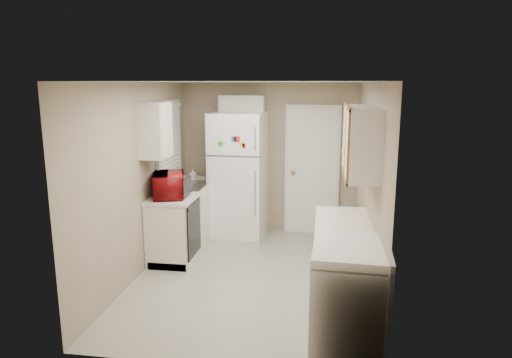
# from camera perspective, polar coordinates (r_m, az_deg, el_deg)

# --- Properties ---
(floor) EXTENTS (3.80, 3.80, 0.00)m
(floor) POSITION_cam_1_polar(r_m,az_deg,el_deg) (5.88, -0.73, -12.06)
(floor) COLOR beige
(floor) RESTS_ON ground
(ceiling) EXTENTS (3.80, 3.80, 0.00)m
(ceiling) POSITION_cam_1_polar(r_m,az_deg,el_deg) (5.37, -0.80, 12.05)
(ceiling) COLOR white
(ceiling) RESTS_ON floor
(wall_left) EXTENTS (3.80, 3.80, 0.00)m
(wall_left) POSITION_cam_1_polar(r_m,az_deg,el_deg) (5.88, -14.35, -0.11)
(wall_left) COLOR tan
(wall_left) RESTS_ON floor
(wall_right) EXTENTS (3.80, 3.80, 0.00)m
(wall_right) POSITION_cam_1_polar(r_m,az_deg,el_deg) (5.46, 13.91, -1.00)
(wall_right) COLOR tan
(wall_right) RESTS_ON floor
(wall_back) EXTENTS (2.80, 2.80, 0.00)m
(wall_back) POSITION_cam_1_polar(r_m,az_deg,el_deg) (7.35, 1.60, 2.61)
(wall_back) COLOR tan
(wall_back) RESTS_ON floor
(wall_front) EXTENTS (2.80, 2.80, 0.00)m
(wall_front) POSITION_cam_1_polar(r_m,az_deg,el_deg) (3.70, -5.47, -6.84)
(wall_front) COLOR tan
(wall_front) RESTS_ON floor
(left_counter) EXTENTS (0.60, 1.80, 0.90)m
(left_counter) POSITION_cam_1_polar(r_m,az_deg,el_deg) (6.78, -8.76, -4.82)
(left_counter) COLOR silver
(left_counter) RESTS_ON floor
(dishwasher) EXTENTS (0.03, 0.58, 0.72)m
(dishwasher) POSITION_cam_1_polar(r_m,az_deg,el_deg) (6.14, -7.82, -6.19)
(dishwasher) COLOR black
(dishwasher) RESTS_ON floor
(sink) EXTENTS (0.54, 0.74, 0.16)m
(sink) POSITION_cam_1_polar(r_m,az_deg,el_deg) (6.82, -8.50, -1.16)
(sink) COLOR gray
(sink) RESTS_ON left_counter
(microwave) EXTENTS (0.65, 0.48, 0.38)m
(microwave) POSITION_cam_1_polar(r_m,az_deg,el_deg) (6.16, -10.83, -0.84)
(microwave) COLOR maroon
(microwave) RESTS_ON left_counter
(soap_bottle) EXTENTS (0.09, 0.09, 0.17)m
(soap_bottle) POSITION_cam_1_polar(r_m,az_deg,el_deg) (7.22, -7.91, 0.72)
(soap_bottle) COLOR silver
(soap_bottle) RESTS_ON left_counter
(window_blinds) EXTENTS (0.10, 0.98, 1.08)m
(window_blinds) POSITION_cam_1_polar(r_m,az_deg,el_deg) (6.77, -10.81, 5.03)
(window_blinds) COLOR silver
(window_blinds) RESTS_ON wall_left
(upper_cabinet_left) EXTENTS (0.30, 0.45, 0.70)m
(upper_cabinet_left) POSITION_cam_1_polar(r_m,az_deg,el_deg) (5.94, -12.49, 5.96)
(upper_cabinet_left) COLOR silver
(upper_cabinet_left) RESTS_ON wall_left
(refrigerator) EXTENTS (0.84, 0.82, 1.95)m
(refrigerator) POSITION_cam_1_polar(r_m,az_deg,el_deg) (7.09, -2.19, 0.43)
(refrigerator) COLOR white
(refrigerator) RESTS_ON floor
(cabinet_over_fridge) EXTENTS (0.70, 0.30, 0.40)m
(cabinet_over_fridge) POSITION_cam_1_polar(r_m,az_deg,el_deg) (7.17, -1.72, 8.81)
(cabinet_over_fridge) COLOR silver
(cabinet_over_fridge) RESTS_ON wall_back
(interior_door) EXTENTS (0.86, 0.06, 2.08)m
(interior_door) POSITION_cam_1_polar(r_m,az_deg,el_deg) (7.29, 7.02, 1.02)
(interior_door) COLOR white
(interior_door) RESTS_ON floor
(right_counter) EXTENTS (0.60, 2.00, 0.90)m
(right_counter) POSITION_cam_1_polar(r_m,az_deg,el_deg) (4.90, 10.78, -11.57)
(right_counter) COLOR silver
(right_counter) RESTS_ON floor
(stove) EXTENTS (0.71, 0.85, 1.00)m
(stove) POSITION_cam_1_polar(r_m,az_deg,el_deg) (4.32, 11.64, -14.27)
(stove) COLOR white
(stove) RESTS_ON floor
(upper_cabinet_right) EXTENTS (0.30, 1.20, 0.70)m
(upper_cabinet_right) POSITION_cam_1_polar(r_m,az_deg,el_deg) (4.85, 13.03, 4.66)
(upper_cabinet_right) COLOR silver
(upper_cabinet_right) RESTS_ON wall_right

